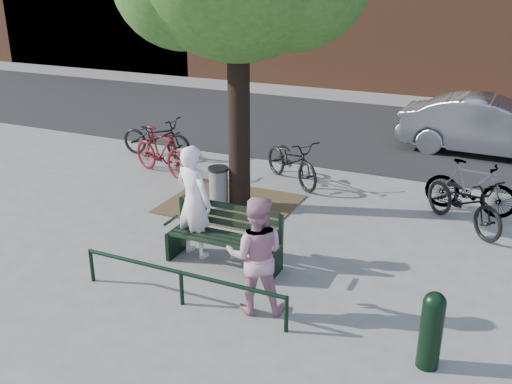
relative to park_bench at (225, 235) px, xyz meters
The scene contains 15 objects.
ground 0.49m from the park_bench, 90.00° to the right, with size 90.00×90.00×0.00m, color gray.
dirt_pit 2.39m from the park_bench, 115.24° to the left, with size 2.40×2.00×0.02m, color brown.
road 8.43m from the park_bench, 90.00° to the left, with size 40.00×7.00×0.01m, color black.
park_bench is the anchor object (origin of this frame).
guard_railing 1.28m from the park_bench, 90.00° to the right, with size 3.06×0.06×0.51m.
person_left 0.71m from the park_bench, behind, with size 0.65×0.43×1.79m, color white.
person_right 1.40m from the park_bench, 45.78° to the right, with size 0.78×0.61×1.60m, color #C58794.
bollard 3.43m from the park_bench, 20.94° to the right, with size 0.26×0.26×0.95m.
litter_bin 2.24m from the park_bench, 120.70° to the left, with size 0.39×0.39×0.79m.
bicycle_a 5.71m from the park_bench, 134.20° to the left, with size 0.65×1.85×0.97m, color black.
bicycle_b 4.41m from the park_bench, 135.97° to the left, with size 0.49×1.73×1.04m, color #5D0D12.
bicycle_c 3.75m from the park_bench, 95.72° to the left, with size 0.65×1.87×0.98m, color black.
bicycle_d 4.82m from the park_bench, 48.75° to the left, with size 0.46×1.64×0.99m, color gray.
bicycle_e 4.26m from the park_bench, 42.64° to the left, with size 0.65×1.86×0.98m, color black.
parked_car 8.24m from the park_bench, 66.84° to the left, with size 1.47×4.21×1.39m, color gray.
Camera 1 is at (3.64, -6.80, 4.19)m, focal length 40.00 mm.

